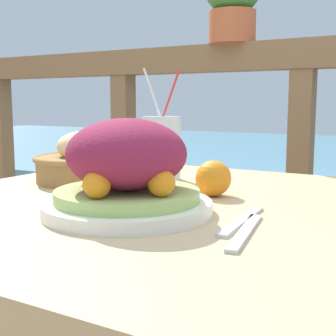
{
  "coord_description": "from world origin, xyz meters",
  "views": [
    {
      "loc": [
        0.37,
        -0.7,
        0.87
      ],
      "look_at": [
        -0.02,
        -0.01,
        0.76
      ],
      "focal_mm": 50.0,
      "sensor_mm": 36.0,
      "label": 1
    }
  ],
  "objects": [
    {
      "name": "salad_plate",
      "position": [
        -0.04,
        -0.11,
        0.77
      ],
      "size": [
        0.26,
        0.26,
        0.15
      ],
      "color": "white",
      "rests_on": "patio_table"
    },
    {
      "name": "patio_table",
      "position": [
        0.0,
        0.0,
        0.6
      ],
      "size": [
        0.95,
        0.85,
        0.7
      ],
      "color": "tan",
      "rests_on": "ground_plane"
    },
    {
      "name": "bread_basket",
      "position": [
        -0.29,
        0.08,
        0.75
      ],
      "size": [
        0.21,
        0.21,
        0.11
      ],
      "color": "olive",
      "rests_on": "patio_table"
    },
    {
      "name": "railing_fence",
      "position": [
        0.0,
        0.79,
        0.73
      ],
      "size": [
        2.8,
        0.08,
        1.07
      ],
      "color": "brown",
      "rests_on": "ground_plane"
    },
    {
      "name": "drink_glass",
      "position": [
        -0.15,
        0.19,
        0.77
      ],
      "size": [
        0.08,
        0.08,
        0.24
      ],
      "color": "silver",
      "rests_on": "patio_table"
    },
    {
      "name": "orange_near_glass",
      "position": [
        0.02,
        0.08,
        0.74
      ],
      "size": [
        0.07,
        0.07,
        0.07
      ],
      "color": "orange",
      "rests_on": "patio_table"
    },
    {
      "name": "knife",
      "position": [
        0.16,
        -0.13,
        0.71
      ],
      "size": [
        0.05,
        0.18,
        0.0
      ],
      "color": "silver",
      "rests_on": "patio_table"
    },
    {
      "name": "fork",
      "position": [
        0.14,
        -0.08,
        0.71
      ],
      "size": [
        0.03,
        0.18,
        0.0
      ],
      "color": "silver",
      "rests_on": "patio_table"
    }
  ]
}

